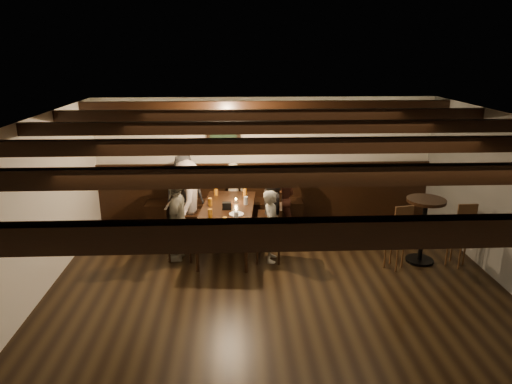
{
  "coord_description": "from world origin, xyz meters",
  "views": [
    {
      "loc": [
        -0.58,
        -5.15,
        3.26
      ],
      "look_at": [
        -0.28,
        1.3,
        1.23
      ],
      "focal_mm": 32.0,
      "sensor_mm": 36.0,
      "label": 1
    }
  ],
  "objects_px": {
    "chair_left_far": "(180,242)",
    "high_top_table": "(424,221)",
    "dining_table": "(227,211)",
    "person_bench_left": "(184,192)",
    "chair_left_near": "(191,222)",
    "person_left_near": "(188,199)",
    "person_right_near": "(272,205)",
    "person_right_far": "(272,226)",
    "bar_stool_left": "(395,244)",
    "person_bench_right": "(281,198)",
    "bar_stool_right": "(457,242)",
    "chair_right_near": "(270,223)",
    "chair_right_far": "(270,244)",
    "person_left_far": "(177,220)",
    "person_bench_centre": "(233,194)"
  },
  "relations": [
    {
      "from": "chair_left_far",
      "to": "high_top_table",
      "type": "height_order",
      "value": "high_top_table"
    },
    {
      "from": "dining_table",
      "to": "person_bench_left",
      "type": "xyz_separation_m",
      "value": [
        -0.81,
        0.98,
        0.06
      ]
    },
    {
      "from": "chair_left_near",
      "to": "person_left_near",
      "type": "relative_size",
      "value": 0.65
    },
    {
      "from": "person_left_near",
      "to": "person_right_near",
      "type": "relative_size",
      "value": 1.15
    },
    {
      "from": "chair_left_near",
      "to": "person_right_far",
      "type": "distance_m",
      "value": 1.75
    },
    {
      "from": "high_top_table",
      "to": "bar_stool_left",
      "type": "height_order",
      "value": "bar_stool_left"
    },
    {
      "from": "person_bench_right",
      "to": "person_left_near",
      "type": "bearing_deg",
      "value": 15.26
    },
    {
      "from": "person_bench_right",
      "to": "person_right_near",
      "type": "xyz_separation_m",
      "value": [
        -0.19,
        -0.43,
        -0.0
      ]
    },
    {
      "from": "chair_left_far",
      "to": "person_right_far",
      "type": "xyz_separation_m",
      "value": [
        1.46,
        -0.13,
        0.31
      ]
    },
    {
      "from": "chair_left_near",
      "to": "bar_stool_right",
      "type": "relative_size",
      "value": 0.86
    },
    {
      "from": "chair_right_near",
      "to": "chair_right_far",
      "type": "distance_m",
      "value": 0.9
    },
    {
      "from": "chair_right_near",
      "to": "person_right_near",
      "type": "xyz_separation_m",
      "value": [
        0.03,
        -0.0,
        0.34
      ]
    },
    {
      "from": "dining_table",
      "to": "chair_right_near",
      "type": "bearing_deg",
      "value": 32.02
    },
    {
      "from": "person_right_far",
      "to": "person_bench_left",
      "type": "bearing_deg",
      "value": 50.71
    },
    {
      "from": "chair_right_far",
      "to": "person_bench_right",
      "type": "bearing_deg",
      "value": -7.62
    },
    {
      "from": "chair_left_near",
      "to": "chair_right_near",
      "type": "xyz_separation_m",
      "value": [
        1.43,
        -0.13,
        0.0
      ]
    },
    {
      "from": "chair_left_near",
      "to": "person_left_near",
      "type": "height_order",
      "value": "person_left_near"
    },
    {
      "from": "dining_table",
      "to": "bar_stool_left",
      "type": "bearing_deg",
      "value": -13.68
    },
    {
      "from": "person_left_far",
      "to": "bar_stool_left",
      "type": "relative_size",
      "value": 1.25
    },
    {
      "from": "chair_left_near",
      "to": "person_bench_centre",
      "type": "bearing_deg",
      "value": 129.83
    },
    {
      "from": "person_right_near",
      "to": "bar_stool_left",
      "type": "relative_size",
      "value": 1.16
    },
    {
      "from": "chair_right_far",
      "to": "person_left_near",
      "type": "bearing_deg",
      "value": 58.51
    },
    {
      "from": "chair_left_near",
      "to": "person_right_near",
      "type": "distance_m",
      "value": 1.51
    },
    {
      "from": "chair_left_far",
      "to": "chair_right_far",
      "type": "distance_m",
      "value": 1.44
    },
    {
      "from": "person_left_far",
      "to": "chair_left_near",
      "type": "bearing_deg",
      "value": 178.05
    },
    {
      "from": "person_left_near",
      "to": "bar_stool_right",
      "type": "height_order",
      "value": "person_left_near"
    },
    {
      "from": "chair_left_far",
      "to": "high_top_table",
      "type": "relative_size",
      "value": 0.86
    },
    {
      "from": "chair_left_far",
      "to": "person_bench_left",
      "type": "xyz_separation_m",
      "value": [
        -0.06,
        1.36,
        0.43
      ]
    },
    {
      "from": "chair_left_near",
      "to": "high_top_table",
      "type": "relative_size",
      "value": 0.87
    },
    {
      "from": "chair_left_near",
      "to": "dining_table",
      "type": "bearing_deg",
      "value": 57.97
    },
    {
      "from": "person_bench_centre",
      "to": "person_left_far",
      "type": "relative_size",
      "value": 0.94
    },
    {
      "from": "chair_left_near",
      "to": "person_right_near",
      "type": "height_order",
      "value": "person_right_near"
    },
    {
      "from": "person_left_far",
      "to": "person_right_far",
      "type": "bearing_deg",
      "value": 90.0
    },
    {
      "from": "chair_right_far",
      "to": "bar_stool_left",
      "type": "distance_m",
      "value": 1.94
    },
    {
      "from": "person_bench_centre",
      "to": "person_bench_right",
      "type": "distance_m",
      "value": 0.91
    },
    {
      "from": "chair_left_far",
      "to": "chair_right_far",
      "type": "bearing_deg",
      "value": 90.0
    },
    {
      "from": "dining_table",
      "to": "chair_right_near",
      "type": "relative_size",
      "value": 2.13
    },
    {
      "from": "dining_table",
      "to": "person_bench_centre",
      "type": "relative_size",
      "value": 1.58
    },
    {
      "from": "bar_stool_right",
      "to": "chair_right_far",
      "type": "bearing_deg",
      "value": 171.99
    },
    {
      "from": "high_top_table",
      "to": "bar_stool_right",
      "type": "relative_size",
      "value": 0.99
    },
    {
      "from": "chair_right_near",
      "to": "person_bench_right",
      "type": "bearing_deg",
      "value": -21.85
    },
    {
      "from": "chair_left_near",
      "to": "person_right_near",
      "type": "relative_size",
      "value": 0.74
    },
    {
      "from": "bar_stool_left",
      "to": "person_left_near",
      "type": "bearing_deg",
      "value": 145.06
    },
    {
      "from": "person_right_far",
      "to": "bar_stool_right",
      "type": "bearing_deg",
      "value": -91.09
    },
    {
      "from": "person_bench_centre",
      "to": "dining_table",
      "type": "bearing_deg",
      "value": 90.0
    },
    {
      "from": "person_right_far",
      "to": "high_top_table",
      "type": "height_order",
      "value": "person_right_far"
    },
    {
      "from": "high_top_table",
      "to": "person_left_near",
      "type": "bearing_deg",
      "value": 162.51
    },
    {
      "from": "chair_right_near",
      "to": "bar_stool_left",
      "type": "relative_size",
      "value": 0.87
    },
    {
      "from": "person_right_far",
      "to": "person_bench_right",
      "type": "bearing_deg",
      "value": -6.34
    },
    {
      "from": "chair_right_far",
      "to": "person_bench_left",
      "type": "height_order",
      "value": "person_bench_left"
    }
  ]
}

